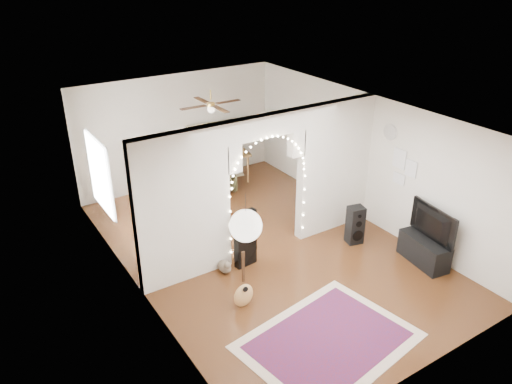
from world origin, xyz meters
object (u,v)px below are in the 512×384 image
dining_chair_right (225,182)px  floor_speaker (355,225)px  media_console (424,251)px  bookcase (215,151)px  dining_chair_left (202,192)px  dining_table (223,155)px  acoustic_guitar (243,287)px

dining_chair_right → floor_speaker: bearing=-59.4°
floor_speaker → media_console: bearing=-51.9°
bookcase → dining_chair_right: size_ratio=2.91×
dining_chair_left → dining_chair_right: (0.72, 0.18, -0.01)m
bookcase → floor_speaker: bearing=-70.1°
floor_speaker → dining_table: (-0.70, 3.98, 0.30)m
media_console → dining_table: dining_table is taller
dining_table → dining_chair_left: dining_table is taller
acoustic_guitar → bookcase: (2.11, 4.75, 0.33)m
acoustic_guitar → dining_chair_right: size_ratio=1.80×
acoustic_guitar → floor_speaker: (2.88, 0.51, 0.00)m
dining_chair_right → dining_chair_left: bearing=-151.0°
floor_speaker → dining_chair_left: 3.68m
bookcase → dining_chair_left: 1.42m
floor_speaker → bookcase: size_ratio=0.54×
dining_table → dining_chair_left: 1.29m
dining_chair_right → dining_table: bearing=78.3°
acoustic_guitar → dining_chair_left: (1.20, 3.78, -0.16)m
dining_chair_right → media_console: bearing=-56.9°
bookcase → dining_chair_right: bearing=-94.0°
media_console → dining_chair_left: media_console is taller
dining_chair_left → floor_speaker: bearing=-54.1°
bookcase → dining_chair_right: bookcase is taller
media_console → dining_chair_left: bearing=125.2°
floor_speaker → dining_table: 4.05m
media_console → dining_table: 5.37m
floor_speaker → acoustic_guitar: bearing=-156.8°
acoustic_guitar → dining_table: acoustic_guitar is taller
bookcase → dining_chair_left: bookcase is taller
media_console → acoustic_guitar: bearing=176.8°
dining_chair_left → dining_chair_right: bearing=22.6°
acoustic_guitar → dining_table: 4.99m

